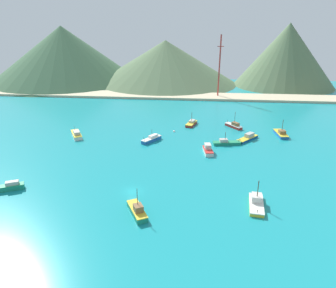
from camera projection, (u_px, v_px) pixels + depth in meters
The scene contains 18 objects.
ground at pixel (150, 148), 106.77m from camera, with size 260.00×280.00×0.50m.
fishing_boat_0 at pixel (137, 211), 69.21m from camera, with size 6.16×8.50×6.82m.
fishing_boat_1 at pixel (208, 150), 102.01m from camera, with size 3.61×7.28×2.83m.
fishing_boat_2 at pixel (10, 187), 79.33m from camera, with size 7.30×4.90×2.95m.
fishing_boat_4 at pixel (191, 123), 129.56m from camera, with size 4.95×8.52×5.41m.
fishing_boat_5 at pixel (281, 134), 117.45m from camera, with size 3.92×9.47×6.51m.
fishing_boat_6 at pixel (76, 134), 116.14m from camera, with size 7.18×9.68×2.98m.
fishing_boat_7 at pixel (248, 138), 113.39m from camera, with size 8.92×9.76×2.28m.
fishing_boat_8 at pixel (256, 203), 72.49m from camera, with size 4.28×9.46×6.61m.
fishing_boat_9 at pixel (152, 139), 112.01m from camera, with size 6.78×8.54×4.53m.
fishing_boat_10 at pixel (226, 143), 108.98m from camera, with size 10.01×4.09×4.72m.
fishing_boat_11 at pixel (234, 126), 126.21m from camera, with size 6.82×7.88×6.70m.
buoy_0 at pixel (174, 131), 121.67m from camera, with size 0.90×0.90×0.90m.
beach_strip at pixel (171, 96), 178.52m from camera, with size 247.00×16.17×1.20m, color #C6B793.
hill_west at pixel (64, 54), 218.56m from camera, with size 104.32×104.32×38.03m.
hill_central at pixel (165, 62), 214.38m from camera, with size 99.21×99.21×28.85m.
hill_east at pixel (286, 55), 202.61m from camera, with size 65.06×65.06×40.03m.
radio_tower at pixel (219, 66), 170.50m from camera, with size 3.42×2.74×34.20m.
Camera 1 is at (15.89, -67.62, 40.44)m, focal length 33.01 mm.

